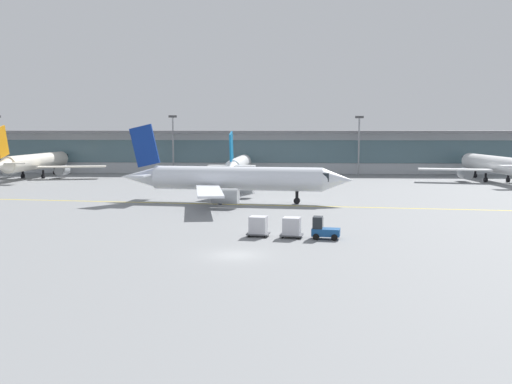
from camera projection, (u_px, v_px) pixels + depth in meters
The scene contains 12 objects.
ground_plane at pixel (235, 255), 48.51m from camera, with size 400.00×400.00×0.00m, color gray.
taxiway_centreline_stripe at pixel (236, 204), 80.04m from camera, with size 110.00×0.36×0.01m, color yellow.
terminal_concourse at pixel (268, 151), 136.28m from camera, with size 178.97×11.00×9.60m.
gate_airplane_0 at pixel (36, 162), 121.84m from camera, with size 30.08×32.40×10.73m.
gate_airplane_1 at pixel (239, 165), 118.23m from camera, with size 27.11×29.14×9.66m.
gate_airplane_2 at pixel (494, 165), 113.70m from camera, with size 29.89×32.30×10.69m.
taxiing_regional_jet at pixel (235, 179), 81.74m from camera, with size 32.78×30.28×10.86m.
baggage_tug at pixel (323, 230), 55.37m from camera, with size 2.79×1.96×2.10m.
cargo_dolly_lead at pixel (292, 227), 55.96m from camera, with size 2.32×1.91×1.94m.
cargo_dolly_trailing at pixel (258, 226), 56.61m from camera, with size 2.32×1.91×1.94m.
apron_light_mast_1 at pixel (173, 142), 130.53m from camera, with size 1.80×0.36×12.95m.
apron_light_mast_2 at pixel (359, 143), 127.57m from camera, with size 1.80×0.36×12.77m.
Camera 1 is at (4.08, -47.51, 10.44)m, focal length 41.63 mm.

